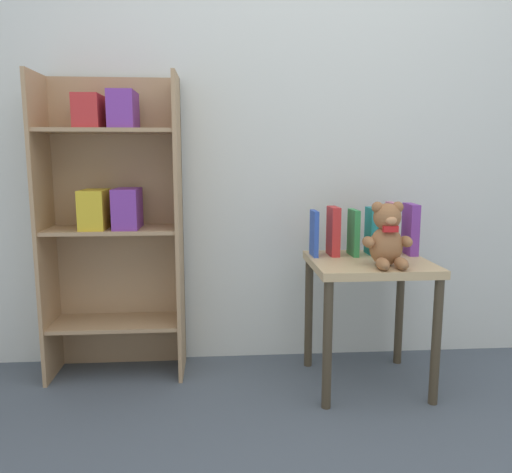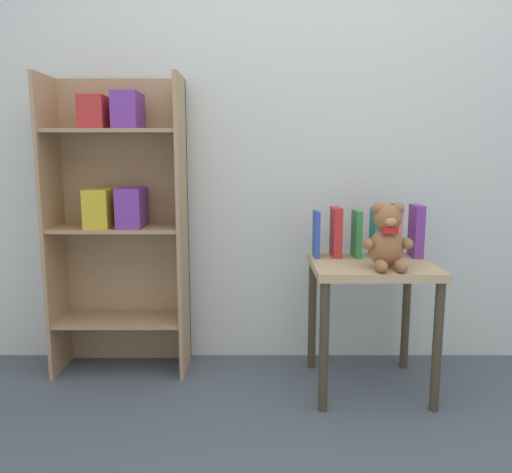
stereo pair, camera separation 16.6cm
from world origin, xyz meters
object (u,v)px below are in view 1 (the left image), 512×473
object	(u,v)px
book_standing_blue	(314,233)
book_standing_red	(333,231)
book_standing_pink	(391,228)
book_standing_purple	(410,229)
teddy_bear	(387,237)
book_standing_teal	(371,231)
display_table	(369,281)
book_standing_green	(353,233)
bookshelf_side	(114,211)

from	to	relation	value
book_standing_blue	book_standing_red	distance (m)	0.09
book_standing_pink	book_standing_purple	bearing A→B (deg)	-3.48
teddy_bear	book_standing_purple	world-z (taller)	teddy_bear
teddy_bear	book_standing_teal	xyz separation A→B (m)	(0.01, 0.27, -0.01)
display_table	book_standing_red	distance (m)	0.29
book_standing_red	book_standing_purple	size ratio (longest dim) A/B	0.95
book_standing_green	book_standing_teal	size ratio (longest dim) A/B	0.97
bookshelf_side	book_standing_red	bearing A→B (deg)	-6.21
book_standing_teal	book_standing_purple	bearing A→B (deg)	-3.92
book_standing_red	book_standing_teal	distance (m)	0.19
teddy_bear	book_standing_blue	size ratio (longest dim) A/B	1.29
book_standing_teal	book_standing_purple	distance (m)	0.19
book_standing_purple	bookshelf_side	bearing A→B (deg)	178.07
teddy_bear	book_standing_blue	xyz separation A→B (m)	(-0.27, 0.24, -0.02)
book_standing_green	book_standing_purple	world-z (taller)	book_standing_purple
teddy_bear	book_standing_green	xyz separation A→B (m)	(-0.08, 0.24, -0.02)
book_standing_green	bookshelf_side	bearing A→B (deg)	171.79
teddy_bear	book_standing_pink	bearing A→B (deg)	67.14
book_standing_teal	book_standing_pink	bearing A→B (deg)	-6.44
book_standing_teal	book_standing_pink	distance (m)	0.10
display_table	book_standing_pink	xyz separation A→B (m)	(0.14, 0.13, 0.22)
book_standing_red	book_standing_teal	xyz separation A→B (m)	(0.19, 0.01, -0.00)
teddy_bear	book_standing_purple	size ratio (longest dim) A/B	1.14
bookshelf_side	display_table	xyz separation A→B (m)	(1.18, -0.24, -0.31)
book_standing_purple	book_standing_green	bearing A→B (deg)	-174.59
display_table	book_standing_teal	bearing A→B (deg)	71.18
book_standing_red	book_standing_pink	distance (m)	0.28
teddy_bear	book_standing_red	bearing A→B (deg)	124.46
teddy_bear	book_standing_purple	xyz separation A→B (m)	(0.20, 0.25, -0.00)
bookshelf_side	book_standing_green	distance (m)	1.15
display_table	book_standing_purple	distance (m)	0.35
book_standing_red	book_standing_purple	world-z (taller)	book_standing_purple
display_table	book_standing_red	xyz separation A→B (m)	(-0.14, 0.13, 0.22)
book_standing_pink	book_standing_purple	xyz separation A→B (m)	(0.09, -0.00, -0.00)
bookshelf_side	book_standing_pink	world-z (taller)	bookshelf_side
display_table	book_standing_purple	bearing A→B (deg)	28.41
teddy_bear	book_standing_red	xyz separation A→B (m)	(-0.17, 0.25, -0.01)
book_standing_teal	display_table	bearing A→B (deg)	-109.45
book_standing_blue	book_standing_pink	xyz separation A→B (m)	(0.38, 0.01, 0.02)
bookshelf_side	book_standing_purple	xyz separation A→B (m)	(1.42, -0.11, -0.09)
display_table	book_standing_purple	size ratio (longest dim) A/B	2.45
book_standing_blue	book_standing_teal	bearing A→B (deg)	3.86
display_table	book_standing_red	bearing A→B (deg)	138.16
teddy_bear	book_standing_purple	distance (m)	0.32
teddy_bear	book_standing_pink	world-z (taller)	teddy_bear
book_standing_teal	teddy_bear	bearing A→B (deg)	-93.63
book_standing_blue	book_standing_pink	size ratio (longest dim) A/B	0.86
display_table	book_standing_red	size ratio (longest dim) A/B	2.57
bookshelf_side	book_standing_pink	bearing A→B (deg)	-4.81
book_standing_red	teddy_bear	bearing A→B (deg)	-56.79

